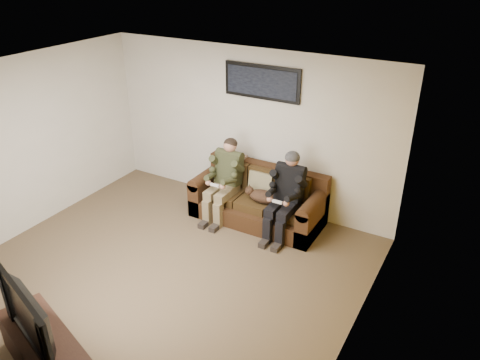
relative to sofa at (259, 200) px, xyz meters
The scene contains 15 objects.
floor 1.90m from the sofa, 103.86° to the right, with size 5.00×5.00×0.00m, color brown.
ceiling 2.96m from the sofa, 103.86° to the right, with size 5.00×5.00×0.00m, color silver.
wall_back 1.16m from the sofa, 136.51° to the left, with size 5.00×5.00×0.00m, color beige.
wall_left 3.60m from the sofa, 148.28° to the right, with size 4.50×4.50×0.00m, color beige.
wall_right 2.91m from the sofa, 41.65° to the right, with size 4.50×4.50×0.00m, color beige.
accent_wall_right 2.91m from the sofa, 41.79° to the right, with size 4.50×4.50×0.00m, color #B88712.
sofa is the anchor object (origin of this frame).
throw_pillow 0.28m from the sofa, 90.00° to the left, with size 0.39×0.11×0.37m, color #827855.
throw_blanket 0.85m from the sofa, 157.44° to the left, with size 0.42×0.21×0.07m, color tan.
person_left 0.68m from the sofa, 162.03° to the right, with size 0.51×0.87×1.27m.
person_right 0.68m from the sofa, 17.94° to the right, with size 0.51×0.86×1.27m.
cat 0.28m from the sofa, 53.37° to the right, with size 0.66×0.26×0.24m.
framed_poster 1.84m from the sofa, 116.99° to the left, with size 1.25×0.05×0.52m.
tv_stand 3.80m from the sofa, 96.43° to the right, with size 1.46×0.47×0.46m, color black.
television 3.83m from the sofa, 96.43° to the right, with size 1.16×0.15×0.67m, color black.
Camera 1 is at (3.38, -3.96, 3.92)m, focal length 35.00 mm.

